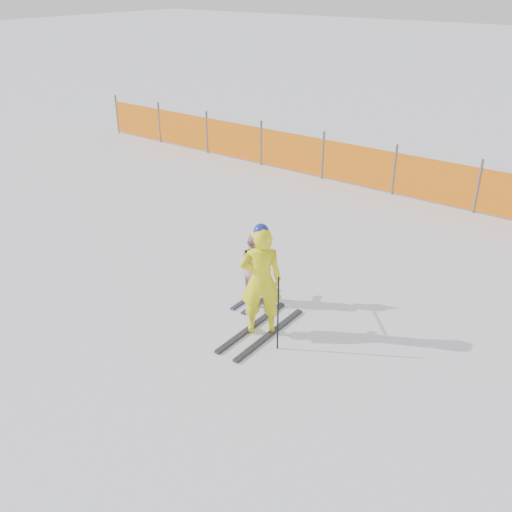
% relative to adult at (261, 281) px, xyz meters
% --- Properties ---
extents(ground, '(120.00, 120.00, 0.00)m').
position_rel_adult_xyz_m(ground, '(-0.40, -0.08, -0.89)').
color(ground, white).
rests_on(ground, ground).
extents(adult, '(0.74, 1.67, 1.78)m').
position_rel_adult_xyz_m(adult, '(0.00, 0.00, 0.00)').
color(adult, black).
rests_on(adult, ground).
extents(child, '(0.72, 0.98, 1.38)m').
position_rel_adult_xyz_m(child, '(-0.63, 0.71, -0.26)').
color(child, black).
rests_on(child, ground).
extents(ski_poles, '(1.02, 0.84, 1.18)m').
position_rel_adult_xyz_m(ski_poles, '(0.17, 0.01, -0.11)').
color(ski_poles, black).
rests_on(ski_poles, ground).
extents(safety_fence, '(16.31, 0.06, 1.25)m').
position_rel_adult_xyz_m(safety_fence, '(-2.84, 6.75, -0.33)').
color(safety_fence, '#595960').
rests_on(safety_fence, ground).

